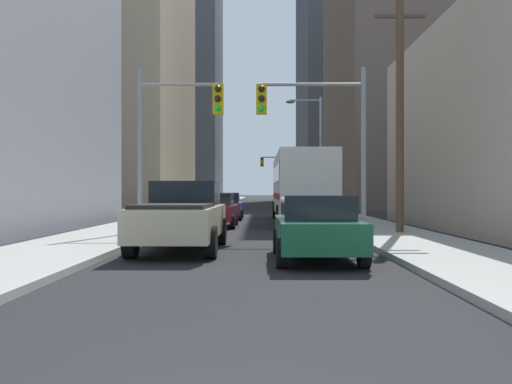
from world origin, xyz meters
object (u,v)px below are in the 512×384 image
city_bus (301,185)px  sedan_maroon (215,210)px  sedan_green (316,227)px  traffic_signal_near_right (317,122)px  pickup_truck_beige (182,216)px  traffic_signal_far_right (279,169)px  sedan_blue (225,206)px  traffic_signal_near_left (176,124)px

city_bus → sedan_maroon: city_bus is taller
sedan_green → traffic_signal_near_right: (0.69, 6.63, 3.28)m
city_bus → pickup_truck_beige: 13.52m
sedan_maroon → traffic_signal_far_right: 37.33m
pickup_truck_beige → sedan_blue: pickup_truck_beige is taller
city_bus → traffic_signal_far_right: size_ratio=1.92×
sedan_blue → traffic_signal_far_right: 30.89m
pickup_truck_beige → sedan_blue: (0.14, 16.05, -0.16)m
traffic_signal_near_right → traffic_signal_far_right: (0.04, 41.99, -0.00)m
traffic_signal_near_left → city_bus: bearing=58.8°
traffic_signal_near_right → traffic_signal_near_left: bearing=-180.0°
pickup_truck_beige → sedan_maroon: size_ratio=1.27×
sedan_green → city_bus: bearing=87.3°
pickup_truck_beige → traffic_signal_near_right: traffic_signal_near_right is taller
pickup_truck_beige → sedan_blue: 16.05m
city_bus → traffic_signal_far_right: bearing=90.0°
pickup_truck_beige → traffic_signal_near_right: (4.13, 4.51, 3.12)m
traffic_signal_near_left → traffic_signal_near_right: size_ratio=1.00×
pickup_truck_beige → sedan_maroon: (0.09, 9.54, -0.16)m
traffic_signal_near_right → traffic_signal_far_right: bearing=89.9°
city_bus → sedan_green: bearing=-92.7°
city_bus → sedan_maroon: bearing=-141.1°
traffic_signal_near_left → sedan_green: bearing=-56.9°
sedan_blue → traffic_signal_near_right: 12.64m
pickup_truck_beige → sedan_maroon: 9.54m
city_bus → traffic_signal_near_right: bearing=-90.2°
sedan_green → sedan_blue: size_ratio=1.00×
sedan_maroon → sedan_blue: same height
city_bus → traffic_signal_far_right: traffic_signal_far_right is taller
pickup_truck_beige → sedan_green: (3.45, -2.12, -0.16)m
traffic_signal_near_left → sedan_maroon: bearing=79.2°
sedan_green → traffic_signal_near_right: 7.42m
city_bus → pickup_truck_beige: city_bus is taller
traffic_signal_far_right → traffic_signal_near_left: bearing=-96.9°
pickup_truck_beige → city_bus: bearing=72.0°
sedan_green → traffic_signal_near_left: traffic_signal_near_left is taller
city_bus → sedan_blue: size_ratio=2.73×
city_bus → sedan_blue: bearing=141.3°
sedan_green → traffic_signal_near_left: (-4.32, 6.63, 3.24)m
city_bus → pickup_truck_beige: (-4.17, -12.83, -1.00)m
sedan_green → pickup_truck_beige: bearing=148.4°
sedan_green → traffic_signal_near_left: bearing=123.1°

